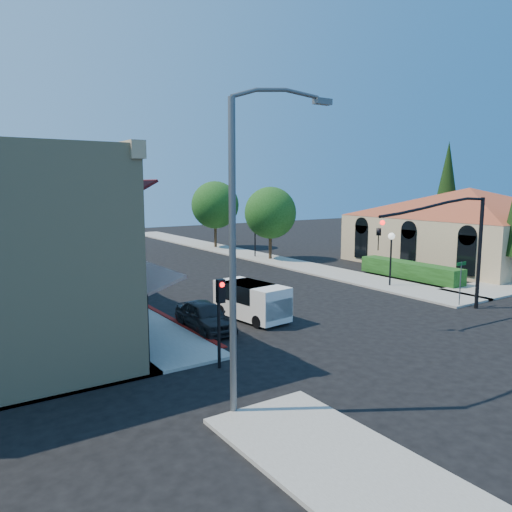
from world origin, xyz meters
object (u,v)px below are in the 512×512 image
cobra_streetlight (243,234)px  lamppost_right_far (255,228)px  lamppost_left_near (140,270)px  parked_car_d (96,257)px  street_tree_a (270,213)px  street_tree_b (215,205)px  lamppost_left_far (67,242)px  white_van (252,299)px  street_name_sign (461,276)px  parked_car_c (127,272)px  conifer_far (447,187)px  secondary_signal (220,307)px  lamppost_right_near (391,246)px  parked_car_b (125,280)px  parked_car_a (205,316)px  signal_mast_arm (456,236)px

cobra_streetlight → lamppost_right_far: size_ratio=2.61×
lamppost_left_near → parked_car_d: (3.66, 19.97, -2.12)m
street_tree_a → street_tree_b: bearing=90.0°
lamppost_right_far → lamppost_left_far: bearing=-173.3°
white_van → street_name_sign: bearing=-21.0°
street_name_sign → parked_car_c: (-12.47, 17.80, -1.17)m
conifer_far → lamppost_left_near: 38.02m
street_name_sign → white_van: size_ratio=0.59×
street_name_sign → parked_car_d: 28.59m
street_tree_b → secondary_signal: bearing=-118.8°
lamppost_left_near → lamppost_right_near: 17.00m
lamppost_right_near → street_tree_b: bearing=89.3°
lamppost_left_far → parked_car_c: (3.53, -2.00, -2.20)m
street_tree_b → cobra_streetlight: bearing=-117.8°
parked_car_d → parked_car_b: bearing=-91.5°
street_tree_a → parked_car_b: 16.26m
conifer_far → lamppost_left_near: (-36.50, -10.00, -3.62)m
street_tree_b → street_name_sign: street_tree_b is taller
lamppost_left_near → secondary_signal: bearing=-85.7°
secondary_signal → lamppost_right_near: size_ratio=0.93×
secondary_signal → cobra_streetlight: (-1.15, -3.41, 2.95)m
lamppost_left_near → lamppost_left_far: (0.00, 14.00, 0.00)m
parked_car_a → parked_car_b: 10.87m
white_van → parked_car_a: 2.88m
street_name_sign → lamppost_left_near: (-16.00, 5.80, 1.04)m
street_tree_a → street_tree_b: street_tree_b is taller
signal_mast_arm → parked_car_b: 19.85m
parked_car_a → secondary_signal: bearing=-109.7°
street_name_sign → parked_car_a: (-13.70, 3.80, -1.02)m
street_tree_a → parked_car_b: bearing=-161.1°
secondary_signal → cobra_streetlight: 4.65m
cobra_streetlight → white_van: (5.78, 8.38, -4.23)m
parked_car_b → parked_car_c: parked_car_b is taller
conifer_far → lamppost_right_near: conifer_far is taller
parked_car_a → parked_car_c: (1.23, 14.00, -0.15)m
street_name_sign → parked_car_b: bearing=133.0°
signal_mast_arm → lamppost_right_far: (2.64, 22.50, -1.35)m
signal_mast_arm → cobra_streetlight: cobra_streetlight is taller
conifer_far → lamppost_left_near: conifer_far is taller
street_name_sign → lamppost_right_near: lamppost_right_near is taller
secondary_signal → lamppost_left_far: lamppost_left_far is taller
signal_mast_arm → lamppost_left_far: size_ratio=2.24×
secondary_signal → lamppost_left_far: 20.60m
lamppost_left_near → lamppost_right_far: same height
signal_mast_arm → parked_car_d: size_ratio=1.82×
conifer_far → parked_car_d: (-32.84, 9.97, -5.75)m
lamppost_left_near → parked_car_d: lamppost_left_near is taller
parked_car_c → cobra_streetlight: bearing=-95.7°
cobra_streetlight → lamppost_left_far: cobra_streetlight is taller
secondary_signal → parked_car_a: size_ratio=0.83×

